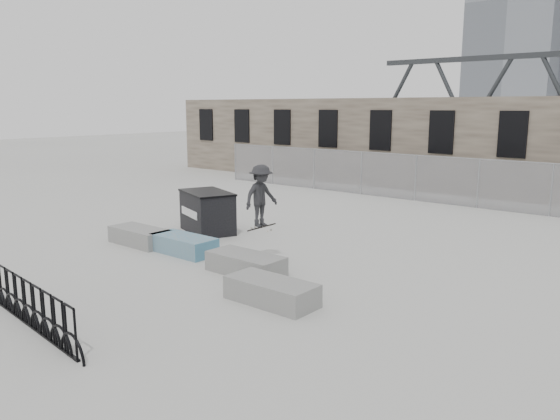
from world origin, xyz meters
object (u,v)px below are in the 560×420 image
(dumpster, at_px, (207,212))
(skateboarder, at_px, (261,196))
(planter_far_left, at_px, (140,235))
(planter_center_right, at_px, (246,263))
(planter_offset, at_px, (271,291))
(planter_center_left, at_px, (183,244))
(bike_rack, at_px, (24,302))

(dumpster, bearing_deg, skateboarder, -2.60)
(planter_far_left, distance_m, planter_center_right, 4.47)
(planter_far_left, relative_size, planter_offset, 1.00)
(skateboarder, bearing_deg, planter_center_left, 107.26)
(planter_center_right, relative_size, skateboarder, 1.13)
(planter_center_right, bearing_deg, bike_rack, -101.73)
(skateboarder, bearing_deg, planter_far_left, 104.64)
(bike_rack, bearing_deg, planter_center_right, 78.27)
(planter_center_left, height_order, planter_offset, same)
(planter_center_left, xyz_separation_m, dumpster, (-1.43, 2.25, 0.41))
(planter_center_right, relative_size, bike_rack, 0.41)
(planter_center_right, bearing_deg, dumpster, 148.44)
(planter_center_right, distance_m, skateboarder, 1.76)
(planter_center_left, relative_size, planter_offset, 1.00)
(bike_rack, bearing_deg, planter_center_left, 107.13)
(dumpster, height_order, bike_rack, dumpster)
(planter_offset, xyz_separation_m, skateboarder, (-2.01, 1.94, 1.57))
(planter_offset, xyz_separation_m, bike_rack, (-2.87, -3.87, 0.17))
(planter_center_left, height_order, skateboarder, skateboarder)
(planter_far_left, xyz_separation_m, dumpster, (0.37, 2.42, 0.41))
(planter_offset, height_order, skateboarder, skateboarder)
(dumpster, bearing_deg, planter_far_left, -77.47)
(planter_center_right, distance_m, dumpster, 4.83)
(planter_center_right, bearing_deg, skateboarder, 102.82)
(planter_far_left, distance_m, dumpster, 2.48)
(planter_far_left, distance_m, planter_center_left, 1.81)
(dumpster, height_order, skateboarder, skateboarder)
(planter_center_left, height_order, dumpster, dumpster)
(planter_far_left, bearing_deg, dumpster, 81.29)
(planter_far_left, bearing_deg, skateboarder, 9.06)
(planter_offset, xyz_separation_m, dumpster, (-5.93, 3.67, 0.41))
(planter_offset, distance_m, dumpster, 6.98)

